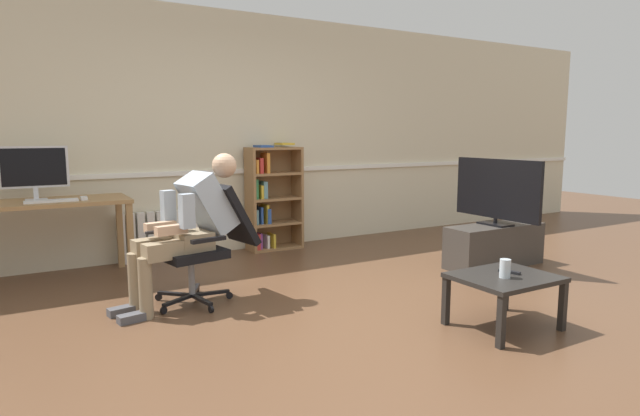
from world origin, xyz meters
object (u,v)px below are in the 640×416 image
Objects in this scene: tv_screen at (497,190)px; spare_remote at (509,272)px; bookshelf at (270,198)px; coffee_table at (504,282)px; computer_desk at (46,212)px; tv_stand at (494,245)px; radiator at (161,236)px; drinking_glass at (505,269)px; imac_monitor at (34,169)px; person_seated at (188,224)px; office_chair at (209,237)px; computer_mouse at (84,198)px; keyboard at (51,201)px.

tv_screen reaches higher than spare_remote.
bookshelf is 3.16m from coffee_table.
computer_desk is 4.31m from tv_stand.
tv_stand is at bearing 43.65° from coffee_table.
radiator is 6.85× the size of drinking_glass.
imac_monitor reaches higher than person_seated.
office_chair is 0.80× the size of person_seated.
spare_remote is at bearing -82.56° from bookshelf.
imac_monitor reaches higher than spare_remote.
radiator reaches higher than spare_remote.
computer_mouse is at bearing -153.90° from office_chair.
drinking_glass is at bearing -50.04° from computer_mouse.
coffee_table is (-1.30, -1.24, 0.11)m from tv_stand.
computer_mouse is (0.26, 0.02, 0.01)m from keyboard.
drinking_glass is (1.69, -1.66, -0.20)m from person_seated.
radiator is (-1.25, 0.10, -0.34)m from bookshelf.
person_seated reaches higher than computer_desk.
bookshelf is at bearing 10.65° from keyboard.
radiator is at bearing 145.49° from tv_stand.
tv_stand is 1.88m from drinking_glass.
imac_monitor is at bearing -153.26° from person_seated.
computer_desk is 0.18m from keyboard.
computer_mouse reaches higher than keyboard.
radiator is at bearing 99.12° from spare_remote.
office_chair is 2.92m from tv_stand.
imac_monitor is at bearing 152.01° from computer_mouse.
coffee_table is 0.13m from drinking_glass.
person_seated is at bearing 173.11° from tv_stand.
radiator is (1.16, 0.31, -0.77)m from imac_monitor.
spare_remote is (1.82, -1.59, -0.26)m from person_seated.
spare_remote is (-1.23, -1.22, 0.17)m from tv_stand.
bookshelf is 1.41× the size of radiator.
spare_remote is (0.41, -3.11, -0.21)m from bookshelf.
radiator is at bearing 175.53° from bookshelf.
bookshelf is at bearing 5.10° from imac_monitor.
tv_stand is (2.87, -0.40, -0.30)m from office_chair.
keyboard is 2.35m from bookshelf.
tv_screen is 8.08× the size of drinking_glass.
spare_remote is at bearing 38.19° from person_seated.
computer_mouse is 0.11× the size of radiator.
imac_monitor is 1.31× the size of keyboard.
imac_monitor is 0.50m from computer_mouse.
drinking_glass is at bearing -64.93° from radiator.
tv_stand reaches higher than coffee_table.
person_seated is 2.38m from drinking_glass.
imac_monitor is 4.09m from spare_remote.
computer_mouse is at bearing 129.96° from drinking_glass.
bookshelf reaches higher than computer_mouse.
radiator is (0.78, 0.51, -0.51)m from computer_mouse.
tv_stand is (3.97, -1.60, -0.44)m from computer_desk.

